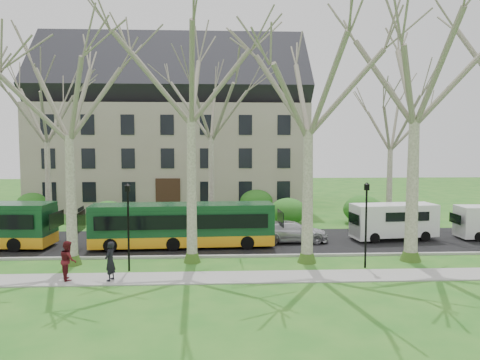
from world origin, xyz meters
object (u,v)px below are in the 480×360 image
object	(u,v)px
pedestrian_a	(110,261)
pedestrian_b	(68,260)
bus_follow	(183,225)
sedan	(292,232)
van_a	(394,222)

from	to	relation	value
pedestrian_a	pedestrian_b	size ratio (longest dim) A/B	1.00
bus_follow	pedestrian_a	world-z (taller)	bus_follow
pedestrian_b	pedestrian_a	bearing A→B (deg)	-122.00
bus_follow	sedan	distance (m)	7.00
van_a	pedestrian_b	world-z (taller)	van_a
van_a	pedestrian_b	bearing A→B (deg)	-162.40
sedan	van_a	distance (m)	6.77
sedan	pedestrian_a	size ratio (longest dim) A/B	2.51
bus_follow	pedestrian_b	size ratio (longest dim) A/B	6.01
bus_follow	pedestrian_b	bearing A→B (deg)	-128.89
pedestrian_a	bus_follow	bearing A→B (deg)	172.88
bus_follow	van_a	size ratio (longest dim) A/B	2.03
sedan	pedestrian_b	world-z (taller)	pedestrian_b
van_a	bus_follow	bearing A→B (deg)	-179.77
van_a	pedestrian_b	xyz separation A→B (m)	(-18.46, -8.05, -0.26)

